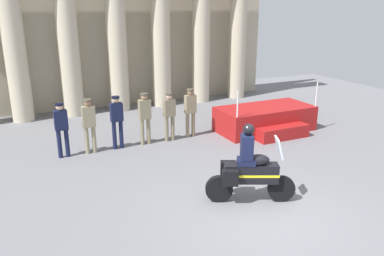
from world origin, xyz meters
The scene contains 10 objects.
ground_plane centered at (0.00, 0.00, 0.00)m, with size 28.00×28.00×0.00m, color slate.
colonnade_backdrop centered at (-0.38, 10.76, 3.64)m, with size 15.48×1.68×7.15m.
reviewing_stand centered at (3.60, 4.99, 0.43)m, with size 3.50×2.17×1.79m.
officer_in_row_0 centered at (-3.46, 5.47, 0.99)m, with size 0.38×0.24×1.68m.
officer_in_row_1 centered at (-2.65, 5.48, 1.01)m, with size 0.38×0.24×1.72m.
officer_in_row_2 centered at (-1.78, 5.50, 1.02)m, with size 0.38×0.24×1.72m.
officer_in_row_3 centered at (-0.85, 5.51, 1.02)m, with size 0.38×0.24×1.72m.
officer_in_row_4 centered at (0.01, 5.49, 0.98)m, with size 0.38×0.24×1.66m.
officer_in_row_5 centered at (0.83, 5.59, 1.00)m, with size 0.38×0.24×1.70m.
motorcycle_with_rider centered at (-0.01, 0.72, 0.79)m, with size 1.94×1.10×1.90m.
Camera 1 is at (-4.68, -6.08, 4.37)m, focal length 36.17 mm.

